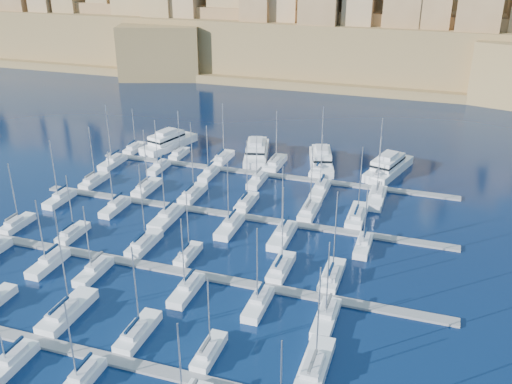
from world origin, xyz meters
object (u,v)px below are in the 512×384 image
(sailboat_2, at_px, (67,312))
(sailboat_4, at_px, (209,352))
(motor_yacht_c, at_px, (321,159))
(motor_yacht_d, at_px, (388,166))
(motor_yacht_a, at_px, (168,142))
(motor_yacht_b, at_px, (257,151))

(sailboat_2, height_order, sailboat_4, sailboat_2)
(motor_yacht_c, xyz_separation_m, motor_yacht_d, (15.57, 0.57, 0.00))
(motor_yacht_a, relative_size, motor_yacht_c, 1.03)
(sailboat_2, xyz_separation_m, motor_yacht_d, (37.34, 69.70, 0.94))
(sailboat_2, distance_m, motor_yacht_a, 71.76)
(sailboat_4, relative_size, motor_yacht_d, 0.65)
(sailboat_4, height_order, motor_yacht_b, sailboat_4)
(motor_yacht_b, distance_m, motor_yacht_d, 31.88)
(sailboat_2, bearing_deg, sailboat_4, -4.00)
(motor_yacht_a, xyz_separation_m, motor_yacht_c, (40.18, -0.22, -0.00))
(motor_yacht_b, relative_size, motor_yacht_c, 1.07)
(sailboat_2, xyz_separation_m, motor_yacht_b, (5.46, 69.68, 0.94))
(sailboat_4, bearing_deg, motor_yacht_c, 90.66)
(sailboat_4, distance_m, motor_yacht_b, 73.29)
(motor_yacht_b, bearing_deg, motor_yacht_c, -1.90)
(motor_yacht_a, bearing_deg, motor_yacht_c, -0.31)
(motor_yacht_c, bearing_deg, motor_yacht_b, 178.10)
(sailboat_2, distance_m, motor_yacht_c, 72.49)
(sailboat_2, relative_size, motor_yacht_b, 0.94)
(sailboat_4, distance_m, motor_yacht_c, 70.72)
(sailboat_4, xyz_separation_m, motor_yacht_b, (-17.12, 71.25, 1.01))
(motor_yacht_c, distance_m, motor_yacht_d, 15.58)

